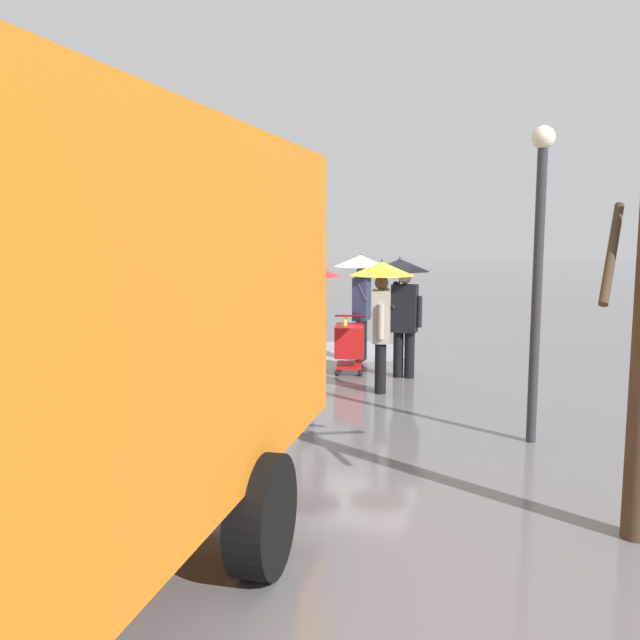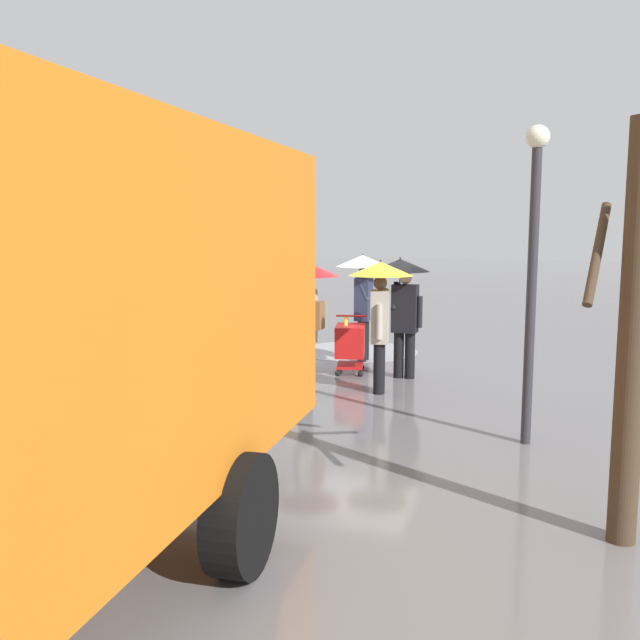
# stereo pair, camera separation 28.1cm
# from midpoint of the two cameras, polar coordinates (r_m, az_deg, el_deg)

# --- Properties ---
(ground_plane) EXTENTS (90.00, 90.00, 0.00)m
(ground_plane) POSITION_cam_midpoint_polar(r_m,az_deg,el_deg) (12.99, 1.59, -4.20)
(ground_plane) COLOR slate
(slush_patch_near_cluster) EXTENTS (1.40, 1.40, 0.01)m
(slush_patch_near_cluster) POSITION_cam_midpoint_polar(r_m,az_deg,el_deg) (11.58, -19.02, -6.09)
(slush_patch_near_cluster) COLOR #999BA0
(slush_patch_near_cluster) RESTS_ON ground
(slush_patch_under_van) EXTENTS (2.55, 2.55, 0.01)m
(slush_patch_under_van) POSITION_cam_midpoint_polar(r_m,az_deg,el_deg) (15.05, 2.38, -2.53)
(slush_patch_under_van) COLOR #999BA0
(slush_patch_under_van) RESTS_ON ground
(slush_patch_mid_street) EXTENTS (1.23, 1.23, 0.01)m
(slush_patch_mid_street) POSITION_cam_midpoint_polar(r_m,az_deg,el_deg) (7.86, -18.74, -12.66)
(slush_patch_mid_street) COLOR #999BA0
(slush_patch_mid_street) RESTS_ON ground
(cargo_van_parked_right) EXTENTS (2.21, 5.34, 2.60)m
(cargo_van_parked_right) POSITION_cam_midpoint_polar(r_m,az_deg,el_deg) (13.01, -14.23, 0.85)
(cargo_van_parked_right) COLOR white
(cargo_van_parked_right) RESTS_ON ground
(shopping_cart_vendor) EXTENTS (0.69, 0.91, 1.04)m
(shopping_cart_vendor) POSITION_cam_midpoint_polar(r_m,az_deg,el_deg) (12.76, 1.79, -1.82)
(shopping_cart_vendor) COLOR red
(shopping_cart_vendor) RESTS_ON ground
(hand_dolly_boxes) EXTENTS (0.77, 0.85, 1.32)m
(hand_dolly_boxes) POSITION_cam_midpoint_polar(r_m,az_deg,el_deg) (12.73, -3.60, -1.29)
(hand_dolly_boxes) COLOR #515156
(hand_dolly_boxes) RESTS_ON ground
(pedestrian_pink_side) EXTENTS (1.04, 1.04, 2.15)m
(pedestrian_pink_side) POSITION_cam_midpoint_polar(r_m,az_deg,el_deg) (11.06, -1.68, 1.94)
(pedestrian_pink_side) COLOR black
(pedestrian_pink_side) RESTS_ON ground
(pedestrian_black_side) EXTENTS (1.04, 1.04, 2.15)m
(pedestrian_black_side) POSITION_cam_midpoint_polar(r_m,az_deg,el_deg) (13.74, 2.80, 3.14)
(pedestrian_black_side) COLOR black
(pedestrian_black_side) RESTS_ON ground
(pedestrian_white_side) EXTENTS (1.04, 1.04, 2.15)m
(pedestrian_white_side) POSITION_cam_midpoint_polar(r_m,az_deg,el_deg) (12.30, 6.06, 2.56)
(pedestrian_white_side) COLOR black
(pedestrian_white_side) RESTS_ON ground
(pedestrian_far_side) EXTENTS (1.04, 1.04, 2.15)m
(pedestrian_far_side) POSITION_cam_midpoint_polar(r_m,az_deg,el_deg) (11.22, 4.33, 2.08)
(pedestrian_far_side) COLOR black
(pedestrian_far_side) RESTS_ON ground
(street_lamp) EXTENTS (0.28, 0.28, 3.86)m
(street_lamp) POSITION_cam_midpoint_polar(r_m,az_deg,el_deg) (8.81, 16.57, 5.37)
(street_lamp) COLOR #2D2D33
(street_lamp) RESTS_ON ground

